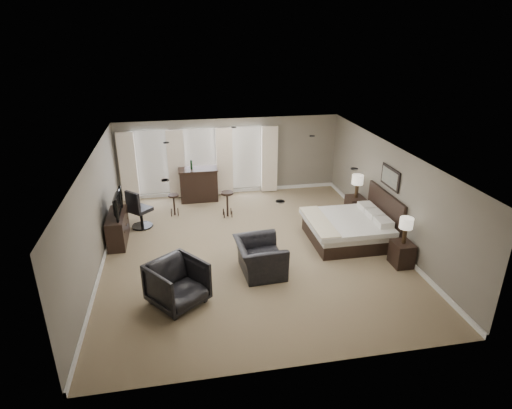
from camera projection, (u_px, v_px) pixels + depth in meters
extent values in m
cube|color=#7F6D50|center=(251.00, 249.00, 11.21)|extent=(7.60, 8.60, 0.04)
cube|color=silver|center=(251.00, 154.00, 10.21)|extent=(7.60, 8.60, 0.04)
cube|color=slate|center=(230.00, 157.00, 14.56)|extent=(7.50, 0.04, 2.60)
cube|color=slate|center=(297.00, 304.00, 6.86)|extent=(7.50, 0.04, 2.60)
cube|color=slate|center=(95.00, 215.00, 10.08)|extent=(0.04, 8.50, 2.60)
cube|color=slate|center=(390.00, 194.00, 11.34)|extent=(0.04, 8.50, 2.60)
cube|color=silver|center=(152.00, 163.00, 14.09)|extent=(1.15, 0.04, 2.05)
cube|color=silver|center=(200.00, 160.00, 14.36)|extent=(1.15, 0.04, 2.05)
cube|color=silver|center=(247.00, 157.00, 14.63)|extent=(1.15, 0.04, 2.05)
cube|color=beige|center=(128.00, 167.00, 13.88)|extent=(0.55, 0.12, 2.30)
cube|color=beige|center=(176.00, 164.00, 14.14)|extent=(0.55, 0.12, 2.30)
cube|color=beige|center=(224.00, 162.00, 14.41)|extent=(0.55, 0.12, 2.30)
cube|color=beige|center=(269.00, 159.00, 14.67)|extent=(0.55, 0.12, 2.30)
cube|color=silver|center=(346.00, 219.00, 11.41)|extent=(2.09, 2.00, 1.33)
cube|color=black|center=(402.00, 254.00, 10.39)|extent=(0.45, 0.55, 0.60)
cube|color=black|center=(355.00, 207.00, 13.01)|extent=(0.48, 0.59, 0.64)
cube|color=beige|center=(405.00, 231.00, 10.15)|extent=(0.32, 0.32, 0.66)
cube|color=beige|center=(357.00, 186.00, 12.75)|extent=(0.34, 0.34, 0.70)
cube|color=slate|center=(390.00, 178.00, 11.18)|extent=(0.04, 0.96, 0.56)
cube|color=black|center=(118.00, 228.00, 11.47)|extent=(0.45, 1.38, 0.80)
imported|color=black|center=(116.00, 212.00, 11.29)|extent=(0.62, 1.07, 0.14)
imported|color=black|center=(260.00, 252.00, 9.98)|extent=(0.87, 1.28, 1.08)
imported|color=black|center=(177.00, 282.00, 8.85)|extent=(1.40, 1.39, 1.06)
cube|color=black|center=(199.00, 184.00, 14.18)|extent=(1.27, 0.66, 1.11)
cube|color=black|center=(174.00, 205.00, 13.13)|extent=(0.38, 0.38, 0.67)
cube|color=black|center=(227.00, 204.00, 13.02)|extent=(0.48, 0.48, 0.79)
cube|color=black|center=(140.00, 209.00, 12.24)|extent=(0.84, 0.84, 1.17)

